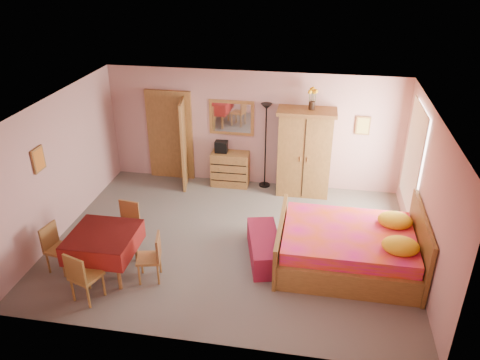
% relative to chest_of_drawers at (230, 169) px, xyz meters
% --- Properties ---
extents(floor, '(6.50, 6.50, 0.00)m').
position_rel_chest_of_drawers_xyz_m(floor, '(0.47, -2.28, -0.40)').
color(floor, slate).
rests_on(floor, ground).
extents(ceiling, '(6.50, 6.50, 0.00)m').
position_rel_chest_of_drawers_xyz_m(ceiling, '(0.47, -2.28, 2.20)').
color(ceiling, brown).
rests_on(ceiling, wall_back).
extents(wall_back, '(6.50, 0.10, 2.60)m').
position_rel_chest_of_drawers_xyz_m(wall_back, '(0.47, 0.22, 0.90)').
color(wall_back, tan).
rests_on(wall_back, floor).
extents(wall_front, '(6.50, 0.10, 2.60)m').
position_rel_chest_of_drawers_xyz_m(wall_front, '(0.47, -4.78, 0.90)').
color(wall_front, tan).
rests_on(wall_front, floor).
extents(wall_left, '(0.10, 5.00, 2.60)m').
position_rel_chest_of_drawers_xyz_m(wall_left, '(-2.78, -2.28, 0.90)').
color(wall_left, tan).
rests_on(wall_left, floor).
extents(wall_right, '(0.10, 5.00, 2.60)m').
position_rel_chest_of_drawers_xyz_m(wall_right, '(3.72, -2.28, 0.90)').
color(wall_right, tan).
rests_on(wall_right, floor).
extents(doorway, '(1.06, 0.12, 2.15)m').
position_rel_chest_of_drawers_xyz_m(doorway, '(-1.43, 0.19, 0.63)').
color(doorway, '#9E6B35').
rests_on(doorway, floor).
extents(window, '(0.08, 1.40, 1.95)m').
position_rel_chest_of_drawers_xyz_m(window, '(3.68, -1.08, 1.05)').
color(window, white).
rests_on(window, wall_right).
extents(picture_left, '(0.04, 0.32, 0.42)m').
position_rel_chest_of_drawers_xyz_m(picture_left, '(-2.75, -2.88, 1.30)').
color(picture_left, orange).
rests_on(picture_left, wall_left).
extents(picture_back, '(0.30, 0.04, 0.40)m').
position_rel_chest_of_drawers_xyz_m(picture_back, '(2.82, 0.19, 1.15)').
color(picture_back, '#D8BF59').
rests_on(picture_back, wall_back).
extents(chest_of_drawers, '(0.84, 0.43, 0.79)m').
position_rel_chest_of_drawers_xyz_m(chest_of_drawers, '(0.00, 0.00, 0.00)').
color(chest_of_drawers, olive).
rests_on(chest_of_drawers, floor).
extents(wall_mirror, '(1.00, 0.07, 0.79)m').
position_rel_chest_of_drawers_xyz_m(wall_mirror, '(0.00, 0.21, 1.15)').
color(wall_mirror, white).
rests_on(wall_mirror, wall_back).
extents(stereo, '(0.28, 0.21, 0.26)m').
position_rel_chest_of_drawers_xyz_m(stereo, '(-0.20, 0.01, 0.53)').
color(stereo, black).
rests_on(stereo, chest_of_drawers).
extents(floor_lamp, '(0.29, 0.29, 1.95)m').
position_rel_chest_of_drawers_xyz_m(floor_lamp, '(0.78, 0.08, 0.58)').
color(floor_lamp, black).
rests_on(floor_lamp, floor).
extents(wardrobe, '(1.23, 0.64, 1.92)m').
position_rel_chest_of_drawers_xyz_m(wardrobe, '(1.65, -0.10, 0.56)').
color(wardrobe, olive).
rests_on(wardrobe, floor).
extents(sunflower_vase, '(0.19, 0.19, 0.46)m').
position_rel_chest_of_drawers_xyz_m(sunflower_vase, '(1.73, -0.05, 1.76)').
color(sunflower_vase, yellow).
rests_on(sunflower_vase, wardrobe).
extents(bed, '(2.40, 1.89, 1.11)m').
position_rel_chest_of_drawers_xyz_m(bed, '(2.53, -2.61, 0.16)').
color(bed, '#DD1582').
rests_on(bed, floor).
extents(bench, '(0.79, 1.40, 0.44)m').
position_rel_chest_of_drawers_xyz_m(bench, '(1.12, -2.68, -0.18)').
color(bench, maroon).
rests_on(bench, floor).
extents(dining_table, '(1.06, 1.06, 0.77)m').
position_rel_chest_of_drawers_xyz_m(dining_table, '(-1.43, -3.51, -0.01)').
color(dining_table, maroon).
rests_on(dining_table, floor).
extents(chair_south, '(0.51, 0.51, 0.89)m').
position_rel_chest_of_drawers_xyz_m(chair_south, '(-1.43, -4.18, 0.05)').
color(chair_south, '#A97C39').
rests_on(chair_south, floor).
extents(chair_north, '(0.43, 0.43, 0.85)m').
position_rel_chest_of_drawers_xyz_m(chair_north, '(-1.38, -2.74, 0.03)').
color(chair_north, '#A57938').
rests_on(chair_north, floor).
extents(chair_west, '(0.45, 0.45, 0.84)m').
position_rel_chest_of_drawers_xyz_m(chair_west, '(-2.21, -3.58, 0.03)').
color(chair_west, '#B0763B').
rests_on(chair_west, floor).
extents(chair_east, '(0.45, 0.45, 0.83)m').
position_rel_chest_of_drawers_xyz_m(chair_east, '(-0.66, -3.56, 0.02)').
color(chair_east, '#AD773A').
rests_on(chair_east, floor).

